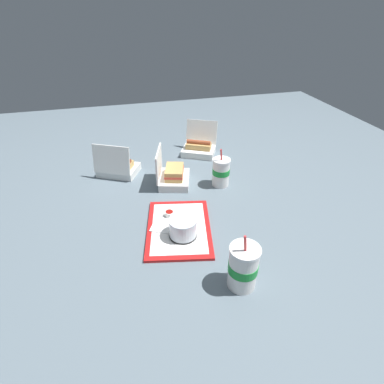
# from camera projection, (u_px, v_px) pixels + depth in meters

# --- Properties ---
(ground_plane) EXTENTS (3.20, 3.20, 0.00)m
(ground_plane) POSITION_uv_depth(u_px,v_px,m) (184.00, 201.00, 1.42)
(ground_plane) COLOR slate
(food_tray) EXTENTS (0.41, 0.33, 0.01)m
(food_tray) POSITION_uv_depth(u_px,v_px,m) (179.00, 228.00, 1.24)
(food_tray) COLOR red
(food_tray) RESTS_ON ground_plane
(cake_container) EXTENTS (0.11, 0.11, 0.08)m
(cake_container) POSITION_uv_depth(u_px,v_px,m) (183.00, 228.00, 1.17)
(cake_container) COLOR black
(cake_container) RESTS_ON food_tray
(ketchup_cup) EXTENTS (0.04, 0.04, 0.02)m
(ketchup_cup) POSITION_uv_depth(u_px,v_px,m) (169.00, 214.00, 1.29)
(ketchup_cup) COLOR white
(ketchup_cup) RESTS_ON food_tray
(napkin_stack) EXTENTS (0.13, 0.13, 0.00)m
(napkin_stack) POSITION_uv_depth(u_px,v_px,m) (164.00, 225.00, 1.24)
(napkin_stack) COLOR white
(napkin_stack) RESTS_ON food_tray
(plastic_fork) EXTENTS (0.11, 0.06, 0.00)m
(plastic_fork) POSITION_uv_depth(u_px,v_px,m) (196.00, 224.00, 1.25)
(plastic_fork) COLOR white
(plastic_fork) RESTS_ON food_tray
(clamshell_hotdog_center) EXTENTS (0.23, 0.25, 0.19)m
(clamshell_hotdog_center) POSITION_uv_depth(u_px,v_px,m) (118.00, 167.00, 1.61)
(clamshell_hotdog_center) COLOR white
(clamshell_hotdog_center) RESTS_ON ground_plane
(clamshell_sandwich_right) EXTENTS (0.22, 0.20, 0.19)m
(clamshell_sandwich_right) POSITION_uv_depth(u_px,v_px,m) (173.00, 176.00, 1.53)
(clamshell_sandwich_right) COLOR white
(clamshell_sandwich_right) RESTS_ON ground_plane
(clamshell_hotdog_left) EXTENTS (0.25, 0.25, 0.18)m
(clamshell_hotdog_left) POSITION_uv_depth(u_px,v_px,m) (199.00, 147.00, 1.82)
(clamshell_hotdog_left) COLOR white
(clamshell_hotdog_left) RESTS_ON ground_plane
(soda_cup_right) EXTENTS (0.09, 0.09, 0.20)m
(soda_cup_right) POSITION_uv_depth(u_px,v_px,m) (221.00, 172.00, 1.50)
(soda_cup_right) COLOR white
(soda_cup_right) RESTS_ON ground_plane
(soda_cup_left) EXTENTS (0.10, 0.10, 0.22)m
(soda_cup_left) POSITION_uv_depth(u_px,v_px,m) (243.00, 267.00, 0.96)
(soda_cup_left) COLOR white
(soda_cup_left) RESTS_ON ground_plane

